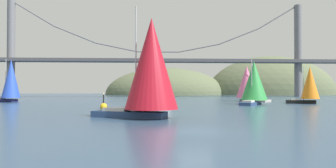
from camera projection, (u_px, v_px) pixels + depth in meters
The scene contains 11 objects.
ground_plane at pixel (195, 131), 22.48m from camera, with size 360.00×360.00×0.00m, color #2D4760.
headland_right at pixel (271, 95), 160.78m from camera, with size 67.36×44.00×39.97m, color #5B6647.
headland_center at pixel (166, 95), 157.52m from camera, with size 61.40×44.00×27.38m, color #5B6647.
suspension_bridge at pixel (158, 56), 117.53m from camera, with size 145.56×6.00×36.15m.
sailboat_orange_sail at pixel (309, 84), 63.81m from camera, with size 6.99×4.57×7.81m.
sailboat_green_sail at pixel (254, 82), 60.83m from camera, with size 7.91×9.10×8.86m.
sailboat_crimson_sail at pixel (150, 65), 32.48m from camera, with size 10.31×7.38×11.99m.
sailboat_pink_spinnaker at pixel (247, 83), 76.28m from camera, with size 8.04×9.42×9.13m.
sailboat_white_mainsail at pixel (162, 82), 68.85m from camera, with size 8.13×5.36×9.41m.
sailboat_blue_spinnaker at pixel (10, 80), 71.28m from camera, with size 8.07×5.21×10.08m.
channel_buoy at pixel (104, 106), 48.27m from camera, with size 1.10×1.10×2.64m.
Camera 1 is at (-3.32, -22.37, 3.12)m, focal length 32.97 mm.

